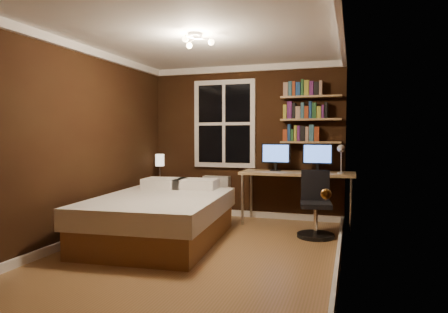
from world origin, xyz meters
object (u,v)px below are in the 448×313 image
(radiator, at_px, (217,196))
(office_chair, at_px, (316,213))
(desk, at_px, (297,176))
(nightstand, at_px, (160,197))
(monitor_right, at_px, (317,158))
(monitor_left, at_px, (276,157))
(desk_lamp, at_px, (341,159))
(bed, at_px, (161,217))
(bedside_lamp, at_px, (160,167))

(radiator, distance_m, office_chair, 1.93)
(desk, bearing_deg, nightstand, 179.83)
(nightstand, distance_m, desk, 2.36)
(monitor_right, bearing_deg, radiator, 175.38)
(monitor_left, height_order, desk_lamp, desk_lamp)
(desk, bearing_deg, monitor_left, 166.23)
(radiator, distance_m, desk_lamp, 2.16)
(monitor_right, bearing_deg, office_chair, -86.62)
(monitor_right, bearing_deg, desk, -163.76)
(monitor_right, bearing_deg, monitor_left, 180.00)
(monitor_right, bearing_deg, nightstand, -178.29)
(radiator, bearing_deg, desk_lamp, -11.58)
(monitor_left, bearing_deg, radiator, 172.54)
(desk_lamp, bearing_deg, monitor_right, 141.57)
(desk_lamp, bearing_deg, radiator, 168.42)
(monitor_right, relative_size, desk_lamp, 1.03)
(bed, relative_size, desk_lamp, 5.11)
(bedside_lamp, bearing_deg, monitor_right, 1.71)
(monitor_left, distance_m, desk_lamp, 1.02)
(desk, height_order, monitor_right, monitor_right)
(monitor_left, bearing_deg, bedside_lamp, -177.74)
(nightstand, xyz_separation_m, office_chair, (2.65, -0.68, 0.02))
(bedside_lamp, xyz_separation_m, monitor_left, (1.97, 0.08, 0.20))
(bedside_lamp, distance_m, monitor_right, 2.62)
(monitor_left, relative_size, monitor_right, 1.00)
(radiator, relative_size, office_chair, 0.76)
(radiator, bearing_deg, office_chair, -27.73)
(bed, height_order, office_chair, office_chair)
(bed, bearing_deg, nightstand, 112.31)
(desk, relative_size, desk_lamp, 3.85)
(nightstand, xyz_separation_m, bedside_lamp, (0.00, 0.00, 0.52))
(nightstand, relative_size, bedside_lamp, 1.39)
(bedside_lamp, height_order, office_chair, bedside_lamp)
(bedside_lamp, bearing_deg, desk, -0.17)
(bed, height_order, desk_lamp, desk_lamp)
(nightstand, height_order, office_chair, office_chair)
(radiator, distance_m, monitor_left, 1.24)
(monitor_left, relative_size, office_chair, 0.51)
(nightstand, distance_m, desk_lamp, 3.05)
(radiator, bearing_deg, monitor_left, -7.46)
(radiator, xyz_separation_m, monitor_left, (1.02, -0.13, 0.68))
(desk_lamp, bearing_deg, bed, -149.29)
(bed, relative_size, desk, 1.33)
(bed, distance_m, nightstand, 1.68)
(monitor_right, height_order, office_chair, monitor_right)
(desk, bearing_deg, monitor_right, 16.24)
(desk, distance_m, office_chair, 0.87)
(desk, distance_m, monitor_right, 0.41)
(nightstand, height_order, desk_lamp, desk_lamp)
(radiator, xyz_separation_m, office_chair, (1.70, -0.90, -0.01))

